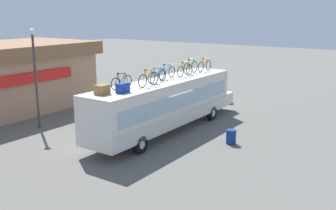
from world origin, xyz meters
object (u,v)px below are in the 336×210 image
rooftop_bicycle_2 (148,79)px  street_lamp (35,68)px  rooftop_bicycle_3 (157,76)px  trash_bin (231,137)px  luggage_bag_2 (123,88)px  rooftop_bicycle_7 (205,65)px  rooftop_bicycle_1 (121,82)px  rooftop_bicycle_6 (191,67)px  rooftop_bicycle_4 (167,72)px  bus (166,102)px  luggage_bag_1 (102,90)px  rooftop_bicycle_5 (185,70)px

rooftop_bicycle_2 → street_lamp: 7.41m
rooftop_bicycle_3 → trash_bin: 5.28m
luggage_bag_2 → rooftop_bicycle_7: bearing=1.1°
street_lamp → luggage_bag_2: bearing=-92.8°
rooftop_bicycle_3 → rooftop_bicycle_7: rooftop_bicycle_7 is taller
rooftop_bicycle_3 → street_lamp: bearing=112.8°
rooftop_bicycle_1 → rooftop_bicycle_6: rooftop_bicycle_6 is taller
rooftop_bicycle_2 → rooftop_bicycle_4: (2.59, 0.62, -0.02)m
bus → luggage_bag_1: 5.27m
rooftop_bicycle_3 → trash_bin: size_ratio=2.14×
luggage_bag_1 → rooftop_bicycle_7: 9.34m
bus → rooftop_bicycle_4: 1.77m
luggage_bag_1 → trash_bin: 7.39m
bus → rooftop_bicycle_5: rooftop_bicycle_5 is taller
luggage_bag_2 → rooftop_bicycle_5: rooftop_bicycle_5 is taller
bus → rooftop_bicycle_3: size_ratio=7.71×
rooftop_bicycle_1 → rooftop_bicycle_4: rooftop_bicycle_4 is taller
luggage_bag_1 → rooftop_bicycle_5: size_ratio=0.36×
luggage_bag_1 → rooftop_bicycle_4: rooftop_bicycle_4 is taller
trash_bin → rooftop_bicycle_5: bearing=67.4°
rooftop_bicycle_5 → trash_bin: (-1.68, -4.03, -3.08)m
rooftop_bicycle_1 → street_lamp: (-0.37, 6.48, 0.27)m
bus → trash_bin: 4.41m
rooftop_bicycle_3 → luggage_bag_2: bearing=-174.8°
rooftop_bicycle_6 → trash_bin: bearing=-123.6°
bus → rooftop_bicycle_5: 2.46m
rooftop_bicycle_3 → trash_bin: (1.01, -4.18, -3.07)m
rooftop_bicycle_2 → rooftop_bicycle_5: bearing=2.5°
rooftop_bicycle_1 → rooftop_bicycle_3: (2.53, -0.42, 0.00)m
luggage_bag_1 → rooftop_bicycle_2: (2.91, -0.57, 0.16)m
rooftop_bicycle_6 → rooftop_bicycle_1: bearing=177.8°
bus → trash_bin: bearing=-88.5°
rooftop_bicycle_2 → rooftop_bicycle_4: 2.67m
luggage_bag_1 → street_lamp: 6.76m
rooftop_bicycle_1 → rooftop_bicycle_7: size_ratio=0.93×
luggage_bag_2 → rooftop_bicycle_4: (4.63, 0.60, 0.13)m
rooftop_bicycle_2 → rooftop_bicycle_6: bearing=5.4°
rooftop_bicycle_4 → street_lamp: (-4.28, 6.59, 0.26)m
rooftop_bicycle_3 → rooftop_bicycle_5: 2.69m
luggage_bag_1 → rooftop_bicycle_1: rooftop_bicycle_1 is taller
luggage_bag_2 → rooftop_bicycle_4: 4.67m
rooftop_bicycle_7 → rooftop_bicycle_5: bearing=-179.6°
rooftop_bicycle_6 → bus: bearing=-176.9°
luggage_bag_2 → rooftop_bicycle_6: 7.17m
luggage_bag_2 → rooftop_bicycle_5: (5.95, 0.15, 0.14)m
rooftop_bicycle_1 → rooftop_bicycle_2: rooftop_bicycle_2 is taller
rooftop_bicycle_7 → trash_bin: (-4.19, -4.05, -3.09)m
rooftop_bicycle_7 → street_lamp: (-8.10, 7.02, 0.24)m
rooftop_bicycle_2 → street_lamp: (-1.68, 7.21, 0.24)m
bus → luggage_bag_2: (-4.16, -0.30, 1.55)m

